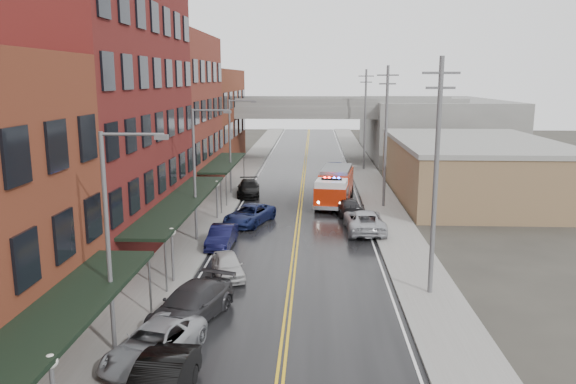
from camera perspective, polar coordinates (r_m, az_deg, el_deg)
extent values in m
cube|color=black|center=(44.00, 1.07, -2.92)|extent=(11.00, 160.00, 0.02)
cube|color=slate|center=(44.78, -8.31, -2.70)|extent=(3.00, 160.00, 0.15)
cube|color=slate|center=(44.39, 10.55, -2.90)|extent=(3.00, 160.00, 0.15)
cube|color=gray|center=(44.50, -6.23, -2.73)|extent=(0.30, 160.00, 0.15)
cube|color=gray|center=(44.19, 8.43, -2.89)|extent=(0.30, 160.00, 0.15)
cube|color=maroon|center=(38.49, -19.61, 7.92)|extent=(9.00, 20.00, 18.00)
cube|color=brown|center=(55.15, -12.64, 7.62)|extent=(9.00, 15.00, 15.00)
cube|color=#632B19|center=(72.24, -8.94, 7.42)|extent=(9.00, 20.00, 12.00)
cube|color=olive|center=(55.29, 18.22, 2.11)|extent=(14.00, 22.00, 5.00)
cube|color=slate|center=(84.58, 14.25, 6.42)|extent=(18.00, 30.00, 8.00)
cube|color=black|center=(20.35, -23.41, -12.51)|extent=(2.60, 16.00, 0.18)
cylinder|color=slate|center=(27.05, -13.85, -9.31)|extent=(0.10, 0.10, 3.00)
cube|color=black|center=(37.50, -10.76, -0.96)|extent=(2.60, 18.00, 0.18)
cylinder|color=slate|center=(29.58, -12.31, -7.42)|extent=(0.10, 0.10, 3.00)
cylinder|color=slate|center=(45.82, -6.82, -0.50)|extent=(0.10, 0.10, 3.00)
cube|color=black|center=(54.39, -6.52, 3.00)|extent=(2.60, 13.00, 0.18)
cylinder|color=slate|center=(48.53, -6.28, 0.18)|extent=(0.10, 0.10, 3.00)
cylinder|color=slate|center=(60.42, -4.50, 2.45)|extent=(0.10, 0.10, 3.00)
sphere|color=silver|center=(18.32, -22.99, -15.56)|extent=(0.44, 0.44, 0.44)
cylinder|color=#59595B|center=(31.09, -11.64, -6.65)|extent=(0.14, 0.14, 2.80)
sphere|color=silver|center=(30.67, -11.75, -3.98)|extent=(0.44, 0.44, 0.44)
cylinder|color=#59595B|center=(44.31, -7.22, -1.06)|extent=(0.14, 0.14, 2.80)
sphere|color=silver|center=(44.01, -7.27, 0.85)|extent=(0.44, 0.44, 0.44)
cylinder|color=#59595B|center=(23.02, -17.81, -5.36)|extent=(0.18, 0.18, 9.00)
cylinder|color=#59595B|center=(21.79, -15.54, 5.66)|extent=(2.40, 0.12, 0.12)
cube|color=#59595B|center=(21.48, -12.73, 5.45)|extent=(0.50, 0.22, 0.18)
cylinder|color=#59595B|center=(38.01, -9.47, 1.56)|extent=(0.18, 0.18, 9.00)
cylinder|color=#59595B|center=(37.28, -7.87, 8.22)|extent=(2.40, 0.12, 0.12)
cube|color=#59595B|center=(37.10, -6.18, 8.09)|extent=(0.50, 0.22, 0.18)
cylinder|color=#59595B|center=(53.59, -5.90, 4.51)|extent=(0.18, 0.18, 9.00)
cylinder|color=#59595B|center=(53.08, -4.70, 9.23)|extent=(2.40, 0.12, 0.12)
cube|color=#59595B|center=(52.95, -3.51, 9.14)|extent=(0.50, 0.22, 0.18)
cylinder|color=#59595B|center=(28.68, 14.76, 1.16)|extent=(0.24, 0.24, 12.00)
cube|color=#59595B|center=(28.25, 15.31, 11.59)|extent=(1.80, 0.12, 0.12)
cube|color=#59595B|center=(28.25, 15.24, 10.17)|extent=(1.40, 0.12, 0.12)
cylinder|color=#59595B|center=(48.23, 9.90, 5.42)|extent=(0.24, 0.24, 12.00)
cube|color=#59595B|center=(47.98, 10.11, 11.61)|extent=(1.80, 0.12, 0.12)
cube|color=#59595B|center=(47.98, 10.08, 10.77)|extent=(1.40, 0.12, 0.12)
cylinder|color=#59595B|center=(68.05, 7.83, 7.21)|extent=(0.24, 0.24, 12.00)
cube|color=#59595B|center=(67.87, 7.95, 11.59)|extent=(1.80, 0.12, 0.12)
cube|color=#59595B|center=(67.87, 7.94, 11.00)|extent=(1.40, 0.12, 0.12)
cube|color=slate|center=(74.73, 1.81, 8.26)|extent=(40.00, 10.00, 1.50)
cube|color=slate|center=(76.01, -6.56, 5.41)|extent=(1.60, 8.00, 6.00)
cube|color=slate|center=(75.66, 10.19, 5.27)|extent=(1.60, 8.00, 6.00)
cube|color=#9F1E07|center=(50.97, 4.94, 0.92)|extent=(3.43, 6.15, 2.23)
cube|color=#9F1E07|center=(46.99, 4.43, -0.37)|extent=(3.01, 3.10, 1.59)
cube|color=silver|center=(46.78, 4.45, 0.90)|extent=(2.85, 2.87, 0.53)
cube|color=black|center=(47.13, 4.46, 0.06)|extent=(2.88, 2.05, 0.85)
cube|color=slate|center=(50.75, 4.96, 2.34)|extent=(3.11, 5.69, 0.32)
cube|color=black|center=(46.72, 4.46, 1.33)|extent=(1.72, 0.53, 0.15)
sphere|color=#FF0C0C|center=(46.77, 3.75, 1.45)|extent=(0.21, 0.21, 0.21)
sphere|color=#1933FF|center=(46.65, 5.17, 1.40)|extent=(0.21, 0.21, 0.21)
cylinder|color=black|center=(47.19, 2.99, -1.29)|extent=(1.10, 0.51, 1.06)
cylinder|color=black|center=(46.95, 5.82, -1.40)|extent=(1.10, 0.51, 1.06)
cylinder|color=black|center=(50.79, 3.55, -0.38)|extent=(1.10, 0.51, 1.06)
cylinder|color=black|center=(50.57, 6.17, -0.47)|extent=(1.10, 0.51, 1.06)
cylinder|color=black|center=(53.37, 3.90, 0.20)|extent=(1.10, 0.51, 1.06)
cylinder|color=black|center=(53.16, 6.40, 0.11)|extent=(1.10, 0.51, 1.06)
imported|color=#96989D|center=(23.35, -13.41, -14.83)|extent=(3.64, 5.64, 1.45)
imported|color=#2A2A2D|center=(26.56, -9.79, -11.16)|extent=(3.86, 5.97, 1.61)
imported|color=#B2B2B2|center=(31.85, -6.14, -7.43)|extent=(2.62, 4.19, 1.33)
imported|color=black|center=(37.35, -6.75, -4.51)|extent=(1.64, 4.35, 1.42)
imported|color=#131C48|center=(42.92, -3.93, -2.31)|extent=(4.10, 5.82, 1.47)
imported|color=black|center=(53.16, -4.03, 0.38)|extent=(2.57, 5.30, 1.48)
imported|color=#A6A8AE|center=(41.02, 7.76, -2.94)|extent=(2.85, 5.90, 1.62)
imported|color=black|center=(46.19, 6.05, -1.44)|extent=(2.60, 4.89, 1.35)
imported|color=white|center=(55.43, 5.65, 0.76)|extent=(2.49, 4.33, 1.39)
imported|color=black|center=(65.59, 4.79, 2.46)|extent=(1.76, 4.38, 1.41)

